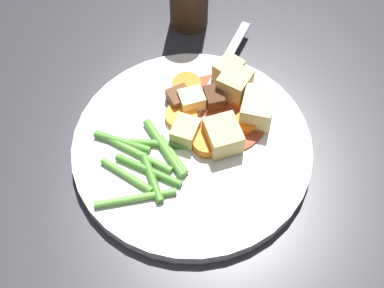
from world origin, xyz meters
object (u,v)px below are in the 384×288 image
potato_chunk_1 (223,136)px  meat_chunk_0 (214,98)px  carrot_slice_1 (187,86)px  dinner_plate (192,148)px  potato_chunk_0 (257,109)px  potato_chunk_4 (192,100)px  potato_chunk_3 (187,131)px  carrot_slice_3 (245,124)px  carrot_slice_2 (181,116)px  potato_chunk_2 (228,72)px  potato_chunk_5 (235,85)px  fork (216,78)px  meat_chunk_1 (179,98)px  carrot_slice_4 (207,143)px  carrot_slice_0 (244,99)px

potato_chunk_1 → meat_chunk_0: potato_chunk_1 is taller
carrot_slice_1 → meat_chunk_0: 0.04m
dinner_plate → potato_chunk_0: potato_chunk_0 is taller
carrot_slice_1 → potato_chunk_4: size_ratio=1.22×
dinner_plate → potato_chunk_3: size_ratio=8.62×
carrot_slice_3 → potato_chunk_4: bearing=115.9°
carrot_slice_2 → potato_chunk_2: bearing=8.0°
potato_chunk_2 → potato_chunk_4: (-0.05, -0.00, -0.00)m
dinner_plate → meat_chunk_0: bearing=28.0°
potato_chunk_0 → potato_chunk_1: bearing=-175.3°
potato_chunk_5 → fork: size_ratio=0.20×
meat_chunk_1 → fork: bearing=1.6°
meat_chunk_1 → potato_chunk_5: bearing=-26.2°
meat_chunk_0 → potato_chunk_0: bearing=-58.5°
potato_chunk_3 → fork: bearing=29.4°
potato_chunk_5 → meat_chunk_0: bearing=173.6°
carrot_slice_4 → carrot_slice_3: bearing=-7.0°
carrot_slice_0 → potato_chunk_4: (-0.05, 0.03, 0.01)m
potato_chunk_4 → potato_chunk_5: (0.05, -0.02, 0.01)m
carrot_slice_2 → potato_chunk_1: 0.06m
dinner_plate → potato_chunk_4: potato_chunk_4 is taller
potato_chunk_0 → carrot_slice_0: bearing=83.2°
carrot_slice_0 → carrot_slice_2: bearing=160.8°
potato_chunk_3 → fork: size_ratio=0.18×
dinner_plate → carrot_slice_3: bearing=-16.8°
carrot_slice_0 → carrot_slice_2: 0.07m
carrot_slice_1 → carrot_slice_3: bearing=-77.1°
meat_chunk_1 → potato_chunk_1: bearing=-86.8°
carrot_slice_3 → meat_chunk_1: meat_chunk_1 is taller
carrot_slice_3 → meat_chunk_0: size_ratio=0.98×
carrot_slice_0 → potato_chunk_3: (-0.08, 0.00, 0.01)m
meat_chunk_0 → potato_chunk_5: bearing=-6.4°
potato_chunk_1 → potato_chunk_4: (0.00, 0.06, -0.00)m
dinner_plate → carrot_slice_1: size_ratio=7.88×
dinner_plate → carrot_slice_1: carrot_slice_1 is taller
dinner_plate → meat_chunk_1: 0.06m
potato_chunk_0 → fork: (-0.00, 0.07, -0.01)m
dinner_plate → potato_chunk_3: bearing=81.5°
potato_chunk_4 → meat_chunk_1: potato_chunk_4 is taller
carrot_slice_2 → carrot_slice_4: carrot_slice_4 is taller
potato_chunk_4 → potato_chunk_5: 0.05m
potato_chunk_0 → meat_chunk_0: size_ratio=1.59×
carrot_slice_4 → meat_chunk_1: (0.01, 0.06, 0.00)m
meat_chunk_0 → carrot_slice_0: bearing=-31.5°
carrot_slice_0 → carrot_slice_4: size_ratio=0.96×
potato_chunk_2 → potato_chunk_3: 0.09m
potato_chunk_0 → meat_chunk_0: 0.05m
dinner_plate → potato_chunk_4: bearing=52.9°
dinner_plate → meat_chunk_0: size_ratio=10.04×
dinner_plate → potato_chunk_1: (0.03, -0.02, 0.02)m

